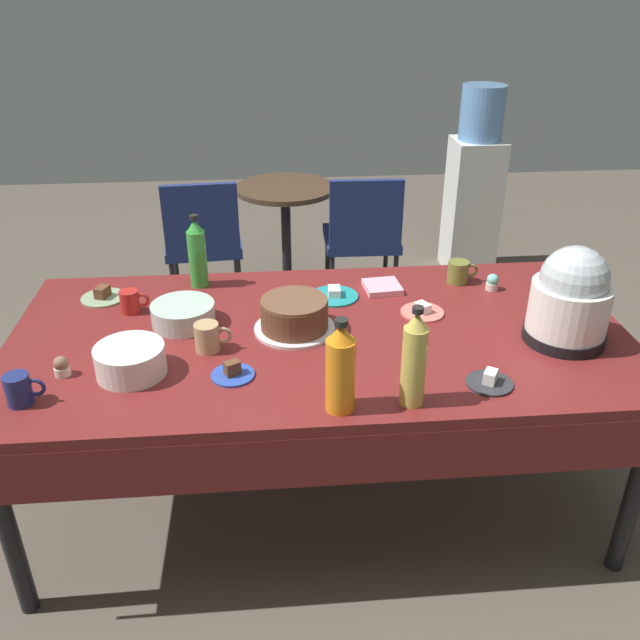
# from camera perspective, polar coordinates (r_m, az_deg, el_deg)

# --- Properties ---
(ground) EXTENTS (9.00, 9.00, 0.00)m
(ground) POSITION_cam_1_polar(r_m,az_deg,el_deg) (2.84, 0.00, -14.37)
(ground) COLOR brown
(potluck_table) EXTENTS (2.20, 1.10, 0.75)m
(potluck_table) POSITION_cam_1_polar(r_m,az_deg,el_deg) (2.43, 0.00, -2.33)
(potluck_table) COLOR maroon
(potluck_table) RESTS_ON ground
(frosted_layer_cake) EXTENTS (0.29, 0.29, 0.12)m
(frosted_layer_cake) POSITION_cam_1_polar(r_m,az_deg,el_deg) (2.38, -2.19, 0.38)
(frosted_layer_cake) COLOR silver
(frosted_layer_cake) RESTS_ON potluck_table
(slow_cooker) EXTENTS (0.28, 0.28, 0.35)m
(slow_cooker) POSITION_cam_1_polar(r_m,az_deg,el_deg) (2.43, 20.51, 1.70)
(slow_cooker) COLOR black
(slow_cooker) RESTS_ON potluck_table
(glass_salad_bowl) EXTENTS (0.23, 0.23, 0.08)m
(glass_salad_bowl) POSITION_cam_1_polar(r_m,az_deg,el_deg) (2.48, -11.55, 0.49)
(glass_salad_bowl) COLOR #B2C6BC
(glass_salad_bowl) RESTS_ON potluck_table
(ceramic_snack_bowl) EXTENTS (0.22, 0.22, 0.10)m
(ceramic_snack_bowl) POSITION_cam_1_polar(r_m,az_deg,el_deg) (2.22, -15.81, -3.32)
(ceramic_snack_bowl) COLOR silver
(ceramic_snack_bowl) RESTS_ON potluck_table
(dessert_plate_teal) EXTENTS (0.19, 0.19, 0.04)m
(dessert_plate_teal) POSITION_cam_1_polar(r_m,az_deg,el_deg) (2.64, 1.22, 2.15)
(dessert_plate_teal) COLOR teal
(dessert_plate_teal) RESTS_ON potluck_table
(dessert_plate_charcoal) EXTENTS (0.15, 0.15, 0.05)m
(dessert_plate_charcoal) POSITION_cam_1_polar(r_m,az_deg,el_deg) (2.17, 14.21, -5.06)
(dessert_plate_charcoal) COLOR #2D2D33
(dessert_plate_charcoal) RESTS_ON potluck_table
(dessert_plate_sage) EXTENTS (0.17, 0.17, 0.05)m
(dessert_plate_sage) POSITION_cam_1_polar(r_m,az_deg,el_deg) (2.76, -17.95, 1.96)
(dessert_plate_sage) COLOR #8CA87F
(dessert_plate_sage) RESTS_ON potluck_table
(dessert_plate_cobalt) EXTENTS (0.14, 0.14, 0.05)m
(dessert_plate_cobalt) POSITION_cam_1_polar(r_m,az_deg,el_deg) (2.16, -7.43, -4.46)
(dessert_plate_cobalt) COLOR #2D4CB2
(dessert_plate_cobalt) RESTS_ON potluck_table
(dessert_plate_coral) EXTENTS (0.16, 0.16, 0.04)m
(dessert_plate_coral) POSITION_cam_1_polar(r_m,az_deg,el_deg) (2.55, 8.69, 0.76)
(dessert_plate_coral) COLOR #E07266
(dessert_plate_coral) RESTS_ON potluck_table
(cupcake_cocoa) EXTENTS (0.05, 0.05, 0.07)m
(cupcake_cocoa) POSITION_cam_1_polar(r_m,az_deg,el_deg) (2.26, 1.67, -2.10)
(cupcake_cocoa) COLOR beige
(cupcake_cocoa) RESTS_ON potluck_table
(cupcake_vanilla) EXTENTS (0.05, 0.05, 0.07)m
(cupcake_vanilla) POSITION_cam_1_polar(r_m,az_deg,el_deg) (2.29, -21.11, -3.71)
(cupcake_vanilla) COLOR beige
(cupcake_vanilla) RESTS_ON potluck_table
(cupcake_berry) EXTENTS (0.05, 0.05, 0.07)m
(cupcake_berry) POSITION_cam_1_polar(r_m,az_deg,el_deg) (2.78, 14.44, 3.12)
(cupcake_berry) COLOR beige
(cupcake_berry) RESTS_ON potluck_table
(soda_bottle_lime_soda) EXTENTS (0.07, 0.07, 0.30)m
(soda_bottle_lime_soda) POSITION_cam_1_polar(r_m,az_deg,el_deg) (2.74, -10.39, 5.57)
(soda_bottle_lime_soda) COLOR green
(soda_bottle_lime_soda) RESTS_ON potluck_table
(soda_bottle_orange_juice) EXTENTS (0.09, 0.09, 0.30)m
(soda_bottle_orange_juice) POSITION_cam_1_polar(r_m,az_deg,el_deg) (1.93, 1.75, -4.14)
(soda_bottle_orange_juice) COLOR orange
(soda_bottle_orange_juice) RESTS_ON potluck_table
(soda_bottle_ginger_ale) EXTENTS (0.07, 0.07, 0.32)m
(soda_bottle_ginger_ale) POSITION_cam_1_polar(r_m,az_deg,el_deg) (1.97, 8.00, -3.36)
(soda_bottle_ginger_ale) COLOR gold
(soda_bottle_ginger_ale) RESTS_ON potluck_table
(coffee_mug_olive) EXTENTS (0.13, 0.09, 0.09)m
(coffee_mug_olive) POSITION_cam_1_polar(r_m,az_deg,el_deg) (2.81, 11.70, 4.02)
(coffee_mug_olive) COLOR olive
(coffee_mug_olive) RESTS_ON potluck_table
(coffee_mug_tan) EXTENTS (0.13, 0.08, 0.10)m
(coffee_mug_tan) POSITION_cam_1_polar(r_m,az_deg,el_deg) (2.30, -9.50, -1.44)
(coffee_mug_tan) COLOR tan
(coffee_mug_tan) RESTS_ON potluck_table
(coffee_mug_navy) EXTENTS (0.12, 0.08, 0.10)m
(coffee_mug_navy) POSITION_cam_1_polar(r_m,az_deg,el_deg) (2.19, -24.17, -5.40)
(coffee_mug_navy) COLOR navy
(coffee_mug_navy) RESTS_ON potluck_table
(coffee_mug_red) EXTENTS (0.11, 0.07, 0.09)m
(coffee_mug_red) POSITION_cam_1_polar(r_m,az_deg,el_deg) (2.61, -15.79, 1.53)
(coffee_mug_red) COLOR #B2231E
(coffee_mug_red) RESTS_ON potluck_table
(paper_napkin_stack) EXTENTS (0.15, 0.15, 0.02)m
(paper_napkin_stack) POSITION_cam_1_polar(r_m,az_deg,el_deg) (2.72, 5.31, 2.82)
(paper_napkin_stack) COLOR pink
(paper_napkin_stack) RESTS_ON potluck_table
(maroon_chair_left) EXTENTS (0.47, 0.47, 0.85)m
(maroon_chair_left) POSITION_cam_1_polar(r_m,az_deg,el_deg) (4.01, -9.91, 6.89)
(maroon_chair_left) COLOR navy
(maroon_chair_left) RESTS_ON ground
(maroon_chair_right) EXTENTS (0.45, 0.45, 0.85)m
(maroon_chair_right) POSITION_cam_1_polar(r_m,az_deg,el_deg) (4.03, 3.65, 7.40)
(maroon_chair_right) COLOR navy
(maroon_chair_right) RESTS_ON ground
(round_cafe_table) EXTENTS (0.60, 0.60, 0.72)m
(round_cafe_table) POSITION_cam_1_polar(r_m,az_deg,el_deg) (4.20, -2.92, 8.39)
(round_cafe_table) COLOR #473323
(round_cafe_table) RESTS_ON ground
(water_cooler) EXTENTS (0.32, 0.32, 1.24)m
(water_cooler) POSITION_cam_1_polar(r_m,az_deg,el_deg) (4.68, 12.95, 10.99)
(water_cooler) COLOR silver
(water_cooler) RESTS_ON ground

